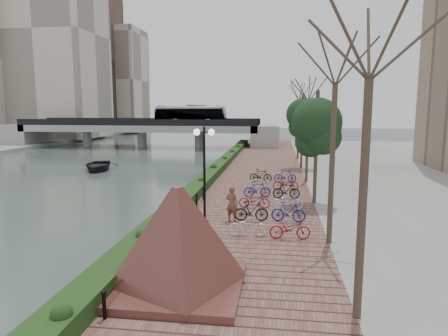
% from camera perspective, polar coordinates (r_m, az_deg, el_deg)
% --- Properties ---
extents(ground, '(220.00, 220.00, 0.00)m').
position_cam_1_polar(ground, '(16.56, -13.83, -12.95)').
color(ground, '#59595B').
rests_on(ground, ground).
extents(river_water, '(30.00, 130.00, 0.02)m').
position_cam_1_polar(river_water, '(44.87, -20.01, 0.37)').
color(river_water, '#495C53').
rests_on(river_water, ground).
extents(promenade, '(8.00, 75.00, 0.50)m').
position_cam_1_polar(promenade, '(32.35, 4.37, -1.70)').
color(promenade, brown).
rests_on(promenade, ground).
extents(hedge, '(1.10, 56.00, 0.60)m').
position_cam_1_polar(hedge, '(35.07, -0.93, 0.03)').
color(hedge, '#1A3A15').
rests_on(hedge, promenade).
extents(chain_fence, '(0.10, 14.10, 0.70)m').
position_cam_1_polar(chain_fence, '(17.65, -7.25, -8.48)').
color(chain_fence, black).
rests_on(chain_fence, promenade).
extents(granite_monument, '(5.49, 5.49, 3.18)m').
position_cam_1_polar(granite_monument, '(12.33, -6.56, -9.88)').
color(granite_monument, '#4E2521').
rests_on(granite_monument, promenade).
extents(lamppost, '(1.02, 0.32, 4.63)m').
position_cam_1_polar(lamppost, '(18.94, -2.84, 2.05)').
color(lamppost, black).
rests_on(lamppost, promenade).
extents(motorcycle, '(0.51, 1.41, 0.87)m').
position_cam_1_polar(motorcycle, '(14.45, -4.71, -11.99)').
color(motorcycle, black).
rests_on(motorcycle, promenade).
extents(pedestrian, '(0.72, 0.58, 1.73)m').
position_cam_1_polar(pedestrian, '(19.56, 1.15, -5.15)').
color(pedestrian, brown).
rests_on(pedestrian, promenade).
extents(bicycle_parking, '(2.40, 14.69, 1.00)m').
position_cam_1_polar(bicycle_parking, '(23.47, 6.76, -3.87)').
color(bicycle_parking, silver).
rests_on(bicycle_parking, promenade).
extents(street_trees, '(3.20, 37.12, 6.80)m').
position_cam_1_polar(street_trees, '(27.15, 12.31, 3.47)').
color(street_trees, '#32281D').
rests_on(street_trees, promenade).
extents(bridge, '(36.00, 10.77, 6.50)m').
position_cam_1_polar(bridge, '(62.38, -10.28, 6.01)').
color(bridge, gray).
rests_on(bridge, ground).
extents(boat, '(4.62, 5.62, 1.01)m').
position_cam_1_polar(boat, '(40.61, -17.57, 0.41)').
color(boat, black).
rests_on(boat, river_water).
extents(far_buildings, '(35.00, 38.00, 38.00)m').
position_cam_1_polar(far_buildings, '(93.76, -23.49, 14.07)').
color(far_buildings, beige).
rests_on(far_buildings, far_bank).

